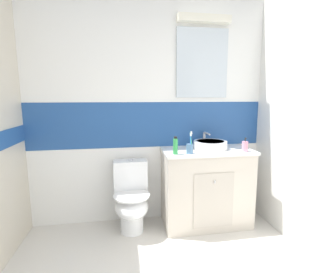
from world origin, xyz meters
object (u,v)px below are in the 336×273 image
object	(u,v)px
toilet	(131,199)
deodorant_spray_can	(175,146)
toothbrush_cup	(190,148)
sink_basin	(210,144)
soap_dispenser	(245,146)

from	to	relation	value
toilet	deodorant_spray_can	distance (m)	0.75
toothbrush_cup	deodorant_spray_can	world-z (taller)	toothbrush_cup
deodorant_spray_can	sink_basin	bearing A→B (deg)	24.10
sink_basin	soap_dispenser	xyz separation A→B (m)	(0.31, -0.19, 0.01)
sink_basin	toothbrush_cup	world-z (taller)	toothbrush_cup
sink_basin	toilet	world-z (taller)	sink_basin
toilet	toothbrush_cup	distance (m)	0.82
toilet	sink_basin	bearing A→B (deg)	1.62
soap_dispenser	deodorant_spray_can	distance (m)	0.74
toilet	soap_dispenser	world-z (taller)	soap_dispenser
toothbrush_cup	soap_dispenser	size ratio (longest dim) A/B	1.56
toilet	soap_dispenser	xyz separation A→B (m)	(1.17, -0.16, 0.56)
toilet	deodorant_spray_can	bearing A→B (deg)	-20.88
soap_dispenser	deodorant_spray_can	world-z (taller)	deodorant_spray_can
toothbrush_cup	deodorant_spray_can	size ratio (longest dim) A/B	1.28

